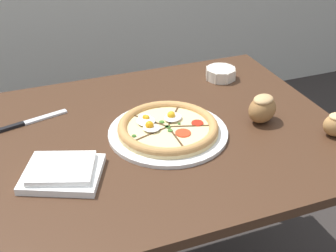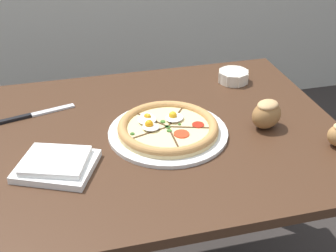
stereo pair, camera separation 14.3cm
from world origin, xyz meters
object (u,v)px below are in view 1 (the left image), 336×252
object	(u,v)px
ramekin_bowl	(221,73)
bread_piece_mid	(262,108)
knife_main	(29,122)
pizza	(168,129)
dining_table	(145,162)
napkin_folded	(62,172)

from	to	relation	value
ramekin_bowl	bread_piece_mid	size ratio (longest dim) A/B	0.95
knife_main	bread_piece_mid	bearing A→B (deg)	-34.53
pizza	ramekin_bowl	bearing A→B (deg)	42.32
dining_table	knife_main	xyz separation A→B (m)	(-0.32, 0.20, 0.11)
dining_table	knife_main	bearing A→B (deg)	148.01
knife_main	pizza	bearing A→B (deg)	-44.07
napkin_folded	knife_main	size ratio (longest dim) A/B	1.04
pizza	knife_main	xyz separation A→B (m)	(-0.39, 0.22, -0.02)
pizza	napkin_folded	xyz separation A→B (m)	(-0.34, -0.10, -0.00)
pizza	knife_main	world-z (taller)	pizza
dining_table	knife_main	world-z (taller)	knife_main
ramekin_bowl	pizza	bearing A→B (deg)	-137.68
dining_table	ramekin_bowl	size ratio (longest dim) A/B	10.45
pizza	napkin_folded	distance (m)	0.36
napkin_folded	bread_piece_mid	world-z (taller)	bread_piece_mid
dining_table	bread_piece_mid	size ratio (longest dim) A/B	9.95
pizza	dining_table	bearing A→B (deg)	161.40
ramekin_bowl	napkin_folded	size ratio (longest dim) A/B	0.46
pizza	napkin_folded	size ratio (longest dim) A/B	1.43
napkin_folded	knife_main	distance (m)	0.33
napkin_folded	bread_piece_mid	xyz separation A→B (m)	(0.65, 0.07, 0.03)
ramekin_bowl	dining_table	bearing A→B (deg)	-145.16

